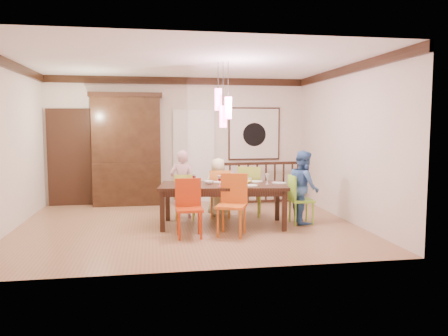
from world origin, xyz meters
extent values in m
plane|color=#946947|center=(0.00, 0.00, 0.00)|extent=(6.00, 6.00, 0.00)
plane|color=white|center=(0.00, 0.00, 2.90)|extent=(6.00, 6.00, 0.00)
plane|color=beige|center=(0.00, 2.50, 1.45)|extent=(6.00, 0.00, 6.00)
plane|color=beige|center=(-3.00, 0.00, 1.45)|extent=(0.00, 5.00, 5.00)
plane|color=beige|center=(3.00, 0.00, 1.45)|extent=(0.00, 5.00, 5.00)
cube|color=black|center=(-2.40, 2.45, 1.05)|extent=(1.04, 0.07, 2.24)
cube|color=silver|center=(0.35, 2.46, 1.05)|extent=(0.97, 0.05, 2.22)
cube|color=black|center=(1.80, 2.47, 1.60)|extent=(1.25, 0.04, 1.25)
cube|color=silver|center=(1.80, 2.44, 1.60)|extent=(1.18, 0.02, 1.18)
cylinder|color=black|center=(1.80, 2.43, 1.58)|extent=(0.56, 0.01, 0.56)
cube|color=#FF4C91|center=(0.55, -0.08, 2.25)|extent=(0.11, 0.11, 0.38)
cylinder|color=black|center=(0.55, -0.08, 2.67)|extent=(0.01, 0.01, 0.46)
cube|color=#FF4C91|center=(0.71, -0.18, 2.10)|extent=(0.11, 0.11, 0.38)
cylinder|color=black|center=(0.71, -0.18, 2.59)|extent=(0.01, 0.01, 0.61)
cube|color=#FF4C91|center=(0.63, -0.13, 1.95)|extent=(0.11, 0.11, 0.38)
cylinder|color=black|center=(0.63, -0.13, 2.52)|extent=(0.01, 0.01, 0.76)
cube|color=black|center=(0.63, -0.13, 0.72)|extent=(2.35, 1.32, 0.05)
cube|color=black|center=(-0.41, 0.30, 0.35)|extent=(0.09, 0.09, 0.70)
cube|color=black|center=(1.66, 0.30, 0.35)|extent=(0.09, 0.09, 0.70)
cube|color=black|center=(-0.41, -0.56, 0.35)|extent=(0.09, 0.09, 0.70)
cube|color=black|center=(1.66, -0.56, 0.35)|extent=(0.09, 0.09, 0.70)
cube|color=black|center=(0.63, 0.32, 0.65)|extent=(2.02, 0.32, 0.10)
cube|color=black|center=(0.63, -0.58, 0.65)|extent=(2.02, 0.32, 0.10)
cube|color=#9DB035|center=(0.00, 0.56, 0.42)|extent=(0.46, 0.46, 0.04)
cube|color=#9DB035|center=(0.00, 0.56, 0.66)|extent=(0.40, 0.10, 0.43)
cylinder|color=#9DB035|center=(-0.16, 0.40, 0.21)|extent=(0.03, 0.03, 0.41)
cylinder|color=#9DB035|center=(0.16, 0.40, 0.21)|extent=(0.03, 0.03, 0.41)
cylinder|color=#9DB035|center=(-0.16, 0.72, 0.21)|extent=(0.03, 0.03, 0.41)
cylinder|color=#9DB035|center=(0.16, 0.72, 0.21)|extent=(0.03, 0.03, 0.41)
cube|color=orange|center=(0.69, 0.62, 0.45)|extent=(0.47, 0.47, 0.04)
cube|color=orange|center=(0.69, 0.62, 0.71)|extent=(0.43, 0.09, 0.46)
cylinder|color=orange|center=(0.52, 0.45, 0.22)|extent=(0.04, 0.04, 0.44)
cylinder|color=orange|center=(0.86, 0.45, 0.22)|extent=(0.04, 0.04, 0.44)
cylinder|color=orange|center=(0.52, 0.80, 0.22)|extent=(0.04, 0.04, 0.44)
cylinder|color=orange|center=(0.86, 0.80, 0.22)|extent=(0.04, 0.04, 0.44)
cube|color=#8AA42E|center=(1.29, 0.63, 0.48)|extent=(0.57, 0.57, 0.04)
cube|color=#8AA42E|center=(1.29, 0.63, 0.75)|extent=(0.44, 0.18, 0.50)
cylinder|color=#8AA42E|center=(1.11, 0.44, 0.24)|extent=(0.04, 0.04, 0.47)
cylinder|color=#8AA42E|center=(1.47, 0.44, 0.24)|extent=(0.04, 0.04, 0.47)
cylinder|color=#8AA42E|center=(1.11, 0.81, 0.24)|extent=(0.04, 0.04, 0.47)
cylinder|color=#8AA42E|center=(1.47, 0.81, 0.24)|extent=(0.04, 0.04, 0.47)
cube|color=#B4320B|center=(-0.04, -0.85, 0.45)|extent=(0.43, 0.43, 0.04)
cube|color=#B4320B|center=(-0.04, -0.85, 0.71)|extent=(0.42, 0.04, 0.46)
cylinder|color=#B4320B|center=(-0.21, -1.02, 0.22)|extent=(0.04, 0.04, 0.44)
cylinder|color=#B4320B|center=(0.13, -1.02, 0.22)|extent=(0.04, 0.04, 0.44)
cylinder|color=#B4320B|center=(-0.21, -0.68, 0.22)|extent=(0.04, 0.04, 0.44)
cylinder|color=#B4320B|center=(0.13, -0.68, 0.22)|extent=(0.04, 0.04, 0.44)
cube|color=#C65817|center=(0.65, -0.84, 0.49)|extent=(0.59, 0.59, 0.04)
cube|color=#C65817|center=(0.65, -0.84, 0.76)|extent=(0.44, 0.21, 0.50)
cylinder|color=#C65817|center=(0.46, -1.02, 0.24)|extent=(0.04, 0.04, 0.47)
cylinder|color=#C65817|center=(0.83, -1.02, 0.24)|extent=(0.04, 0.04, 0.47)
cylinder|color=#C65817|center=(0.46, -0.66, 0.24)|extent=(0.04, 0.04, 0.47)
cylinder|color=#C65817|center=(0.83, -0.66, 0.24)|extent=(0.04, 0.04, 0.47)
cube|color=#85D031|center=(2.06, -0.20, 0.43)|extent=(0.40, 0.40, 0.04)
cube|color=#85D031|center=(2.06, -0.20, 0.67)|extent=(0.04, 0.40, 0.44)
cylinder|color=#85D031|center=(1.90, -0.36, 0.21)|extent=(0.03, 0.03, 0.42)
cylinder|color=#85D031|center=(2.23, -0.36, 0.21)|extent=(0.03, 0.03, 0.42)
cylinder|color=#85D031|center=(1.90, -0.04, 0.21)|extent=(0.03, 0.03, 0.42)
cylinder|color=#85D031|center=(2.23, -0.04, 0.21)|extent=(0.03, 0.03, 0.42)
cube|color=black|center=(-1.17, 2.28, 0.48)|extent=(1.49, 0.44, 0.96)
cube|color=black|center=(-1.17, 2.30, 1.71)|extent=(1.49, 0.40, 1.49)
cube|color=black|center=(-1.17, 2.49, 1.71)|extent=(1.28, 0.02, 1.28)
cube|color=black|center=(-1.17, 2.30, 2.47)|extent=(1.60, 0.44, 0.10)
cube|color=black|center=(0.91, 1.95, 0.46)|extent=(0.13, 0.13, 0.92)
cube|color=black|center=(2.81, 1.95, 0.46)|extent=(0.13, 0.13, 0.92)
cube|color=black|center=(1.86, 1.95, 0.93)|extent=(2.02, 0.18, 0.06)
cube|color=black|center=(1.86, 1.95, 0.05)|extent=(1.90, 0.15, 0.05)
imported|color=beige|center=(-0.04, 0.69, 0.66)|extent=(0.53, 0.40, 1.32)
imported|color=beige|center=(0.67, 0.76, 0.58)|extent=(0.58, 0.40, 1.16)
imported|color=#3D6BAC|center=(2.13, -0.14, 0.67)|extent=(0.54, 0.68, 1.34)
imported|color=gold|center=(0.97, -0.16, 0.79)|extent=(0.41, 0.41, 0.08)
imported|color=white|center=(0.38, -0.03, 0.78)|extent=(0.24, 0.24, 0.06)
imported|color=silver|center=(0.14, -0.32, 0.80)|extent=(0.16, 0.16, 0.10)
imported|color=silver|center=(1.14, 0.05, 0.79)|extent=(0.11, 0.11, 0.08)
cylinder|color=white|center=(-0.08, 0.21, 0.76)|extent=(0.26, 0.26, 0.01)
cylinder|color=white|center=(0.61, 0.14, 0.76)|extent=(0.26, 0.26, 0.01)
cylinder|color=white|center=(1.28, 0.12, 0.76)|extent=(0.26, 0.26, 0.01)
cylinder|color=white|center=(0.00, -0.42, 0.76)|extent=(0.26, 0.26, 0.01)
cylinder|color=white|center=(1.06, -0.41, 0.76)|extent=(0.26, 0.26, 0.01)
cylinder|color=white|center=(1.65, -0.16, 0.76)|extent=(0.26, 0.26, 0.01)
cube|color=#D83359|center=(0.59, -0.44, 0.76)|extent=(0.18, 0.14, 0.01)
camera|label=1|loc=(-0.61, -7.74, 1.79)|focal=35.00mm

